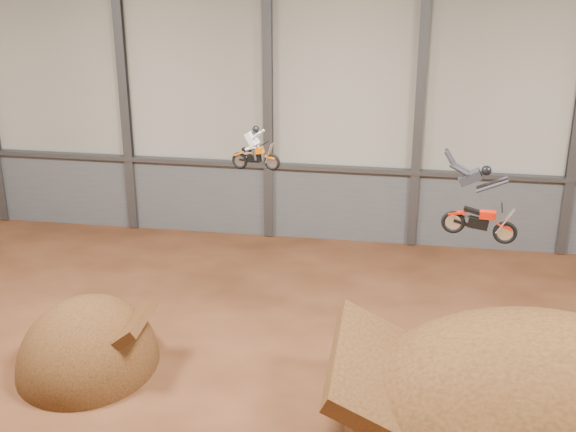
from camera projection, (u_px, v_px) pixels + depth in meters
name	position (u px, v px, depth m)	size (l,w,h in m)	color
back_wall	(343.00, 92.00, 35.17)	(40.00, 0.10, 14.00)	#AEA99A
lower_band_back	(340.00, 204.00, 37.07)	(39.80, 0.18, 3.50)	#575A5F
steel_rail	(341.00, 169.00, 36.25)	(39.80, 0.35, 0.20)	#47494F
steel_column_1	(123.00, 86.00, 36.37)	(0.40, 0.36, 13.90)	#47494F
steel_column_2	(268.00, 91.00, 35.45)	(0.40, 0.36, 13.90)	#47494F
steel_column_3	(420.00, 96.00, 34.52)	(0.40, 0.36, 13.90)	#47494F
takeoff_ramp	(89.00, 365.00, 27.76)	(4.77, 5.51, 4.77)	#371E0D
fmx_rider_a	(256.00, 146.00, 26.63)	(1.81, 0.69, 1.64)	#CA5B07
fmx_rider_b	(480.00, 198.00, 25.42)	(3.21, 0.92, 2.76)	red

